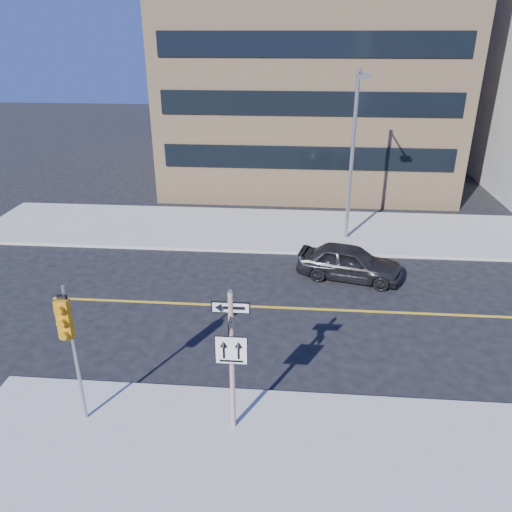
# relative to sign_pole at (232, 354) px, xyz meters

# --- Properties ---
(ground) EXTENTS (120.00, 120.00, 0.00)m
(ground) POSITION_rel_sign_pole_xyz_m (0.00, 2.51, -2.44)
(ground) COLOR black
(ground) RESTS_ON ground
(sign_pole) EXTENTS (0.92, 0.92, 4.06)m
(sign_pole) POSITION_rel_sign_pole_xyz_m (0.00, 0.00, 0.00)
(sign_pole) COLOR beige
(sign_pole) RESTS_ON near_sidewalk
(traffic_signal) EXTENTS (0.32, 0.45, 4.00)m
(traffic_signal) POSITION_rel_sign_pole_xyz_m (-4.00, -0.15, 0.59)
(traffic_signal) COLOR gray
(traffic_signal) RESTS_ON near_sidewalk
(parked_car_a) EXTENTS (2.74, 4.65, 1.49)m
(parked_car_a) POSITION_rel_sign_pole_xyz_m (3.79, 9.27, -1.69)
(parked_car_a) COLOR black
(parked_car_a) RESTS_ON ground
(streetlight_a) EXTENTS (0.55, 2.25, 8.00)m
(streetlight_a) POSITION_rel_sign_pole_xyz_m (4.00, 13.27, 2.32)
(streetlight_a) COLOR gray
(streetlight_a) RESTS_ON far_sidewalk
(building_brick) EXTENTS (18.00, 18.00, 18.00)m
(building_brick) POSITION_rel_sign_pole_xyz_m (2.00, 27.51, 6.56)
(building_brick) COLOR tan
(building_brick) RESTS_ON ground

